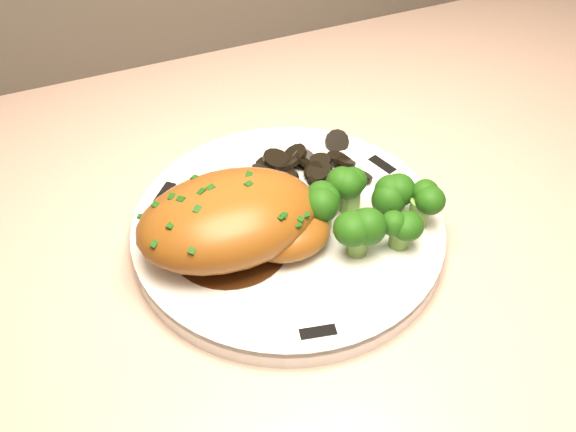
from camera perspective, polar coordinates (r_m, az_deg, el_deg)
name	(u,v)px	position (r m, az deg, el deg)	size (l,w,h in m)	color
counter	(482,373)	(1.17, 15.05, -11.90)	(2.13, 0.70, 1.04)	brown
plate	(288,231)	(0.67, 0.00, -1.19)	(0.29, 0.29, 0.02)	white
rim_accent_0	(382,165)	(0.73, 7.45, 4.03)	(0.03, 0.01, 0.00)	black
rim_accent_1	(165,193)	(0.70, -9.71, 1.80)	(0.03, 0.01, 0.00)	black
rim_accent_2	(318,332)	(0.58, 2.38, -9.16)	(0.03, 0.01, 0.00)	black
gravy_pool	(230,244)	(0.65, -4.62, -2.19)	(0.11, 0.11, 0.00)	#3A1C0A
chicken_breast	(235,221)	(0.62, -4.21, -0.39)	(0.17, 0.11, 0.06)	brown
mushroom_pile	(320,174)	(0.71, 2.52, 3.33)	(0.10, 0.08, 0.03)	black
broccoli_florets	(374,209)	(0.65, 6.81, 0.53)	(0.11, 0.08, 0.04)	olive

